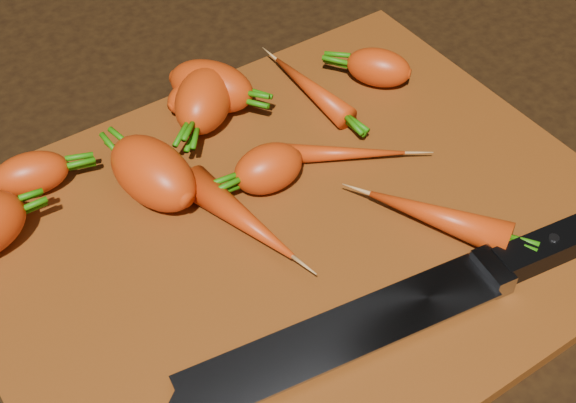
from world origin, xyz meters
TOP-DOWN VIEW (x-y plane):
  - ground at (0.00, 0.00)m, footprint 2.00×2.00m
  - cutting_board at (0.00, 0.00)m, footprint 0.50×0.40m
  - carrot_1 at (0.01, 0.05)m, footprint 0.06×0.04m
  - carrot_2 at (0.02, 0.16)m, footprint 0.08×0.09m
  - carrot_3 at (-0.08, 0.09)m, footprint 0.07×0.10m
  - carrot_4 at (0.01, 0.15)m, footprint 0.09×0.09m
  - carrot_5 at (0.00, 0.17)m, footprint 0.05×0.04m
  - carrot_6 at (0.17, 0.11)m, footprint 0.07×0.07m
  - carrot_7 at (0.10, 0.12)m, footprint 0.03×0.11m
  - carrot_8 at (0.07, 0.04)m, footprint 0.10×0.07m
  - carrot_9 at (0.09, -0.07)m, footprint 0.08×0.11m
  - carrot_10 at (-0.16, 0.15)m, footprint 0.07×0.05m
  - carrot_11 at (-0.04, 0.02)m, footprint 0.05×0.12m
  - knife at (-0.01, -0.11)m, footprint 0.39×0.09m

SIDE VIEW (x-z plane):
  - ground at x=0.00m, z-range -0.01..0.00m
  - cutting_board at x=0.00m, z-range 0.00..0.01m
  - carrot_8 at x=0.07m, z-range 0.01..0.03m
  - knife at x=-0.01m, z-range 0.01..0.03m
  - carrot_7 at x=0.10m, z-range 0.01..0.03m
  - carrot_9 at x=0.09m, z-range 0.01..0.04m
  - carrot_11 at x=-0.04m, z-range 0.01..0.04m
  - carrot_5 at x=0.00m, z-range 0.01..0.04m
  - carrot_6 at x=0.17m, z-range 0.01..0.05m
  - carrot_10 at x=-0.16m, z-range 0.01..0.05m
  - carrot_1 at x=0.01m, z-range 0.01..0.05m
  - carrot_2 at x=0.02m, z-range 0.01..0.06m
  - carrot_4 at x=0.01m, z-range 0.01..0.06m
  - carrot_3 at x=-0.08m, z-range 0.01..0.06m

